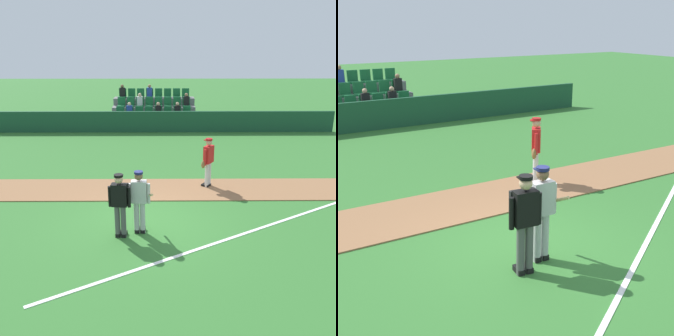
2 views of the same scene
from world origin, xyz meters
TOP-DOWN VIEW (x-y plane):
  - ground_plane at (0.00, 0.00)m, footprint 80.00×80.00m
  - infield_dirt_path at (0.00, 2.57)m, footprint 28.00×2.00m
  - foul_line_chalk at (3.00, -0.50)m, footprint 10.33×6.28m
  - dugout_fence at (0.00, 11.16)m, footprint 20.00×0.16m
  - stadium_bleachers at (-0.00, 13.03)m, footprint 5.00×2.95m
  - batter_grey_jersey at (-0.03, -0.52)m, footprint 0.68×0.78m
  - umpire_home_plate at (-0.52, -0.73)m, footprint 0.59×0.34m
  - runner_red_jersey at (2.14, 2.83)m, footprint 0.50×0.57m

SIDE VIEW (x-z plane):
  - ground_plane at x=0.00m, z-range 0.00..0.00m
  - foul_line_chalk at x=3.00m, z-range 0.00..0.01m
  - infield_dirt_path at x=0.00m, z-range 0.00..0.03m
  - dugout_fence at x=0.00m, z-range 0.00..1.16m
  - stadium_bleachers at x=0.00m, z-range -0.52..1.78m
  - runner_red_jersey at x=2.14m, z-range 0.08..1.84m
  - batter_grey_jersey at x=-0.03m, z-range 0.09..1.85m
  - umpire_home_plate at x=-0.52m, z-range 0.12..1.88m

